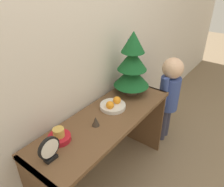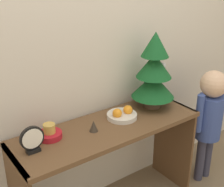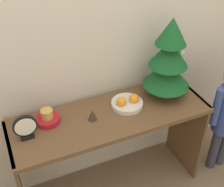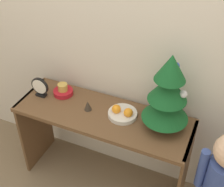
# 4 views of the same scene
# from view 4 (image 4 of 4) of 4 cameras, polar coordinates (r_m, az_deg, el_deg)

# --- Properties ---
(back_wall) EXTENTS (7.00, 0.05, 2.50)m
(back_wall) POSITION_cam_4_polar(r_m,az_deg,el_deg) (2.07, 1.15, 12.26)
(back_wall) COLOR beige
(back_wall) RESTS_ON ground_plane
(console_table) EXTENTS (1.25, 0.43, 0.70)m
(console_table) POSITION_cam_4_polar(r_m,az_deg,el_deg) (2.27, -1.63, -6.63)
(console_table) COLOR brown
(console_table) RESTS_ON ground_plane
(mini_tree) EXTENTS (0.30, 0.30, 0.54)m
(mini_tree) POSITION_cam_4_polar(r_m,az_deg,el_deg) (1.94, 10.15, -0.15)
(mini_tree) COLOR #4C3828
(mini_tree) RESTS_ON console_table
(fruit_bowl) EXTENTS (0.20, 0.20, 0.08)m
(fruit_bowl) POSITION_cam_4_polar(r_m,az_deg,el_deg) (2.14, 1.93, -3.61)
(fruit_bowl) COLOR silver
(fruit_bowl) RESTS_ON console_table
(singing_bowl) EXTENTS (0.15, 0.15, 0.09)m
(singing_bowl) POSITION_cam_4_polar(r_m,az_deg,el_deg) (2.36, -8.93, 0.50)
(singing_bowl) COLOR #AD1923
(singing_bowl) RESTS_ON console_table
(desk_clock) EXTENTS (0.14, 0.04, 0.16)m
(desk_clock) POSITION_cam_4_polar(r_m,az_deg,el_deg) (2.35, -13.03, 1.10)
(desk_clock) COLOR black
(desk_clock) RESTS_ON console_table
(figurine) EXTENTS (0.05, 0.05, 0.07)m
(figurine) POSITION_cam_4_polar(r_m,az_deg,el_deg) (2.19, -4.45, -2.21)
(figurine) COLOR #382D23
(figurine) RESTS_ON console_table
(child_figure) EXTENTS (0.31, 0.20, 0.94)m
(child_figure) POSITION_cam_4_polar(r_m,az_deg,el_deg) (2.03, 19.57, -14.51)
(child_figure) COLOR #38384C
(child_figure) RESTS_ON ground_plane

